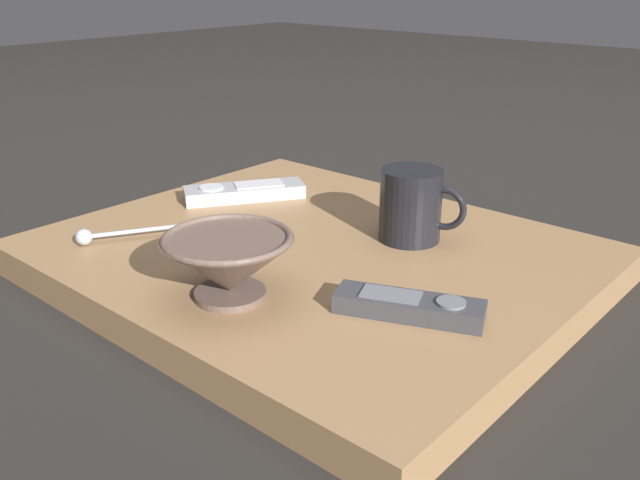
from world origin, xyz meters
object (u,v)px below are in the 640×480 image
Objects in this scene: tv_remote_near at (244,192)px; teaspoon at (101,235)px; cereal_bowl at (229,263)px; coffee_mug at (412,205)px; tv_remote_far at (409,306)px.

teaspoon is at bearing -91.39° from tv_remote_near.
coffee_mug reaches higher than cereal_bowl.
tv_remote_near is at bearing 88.61° from teaspoon.
coffee_mug is 0.22m from tv_remote_far.
teaspoon is 0.82× the size of tv_remote_far.
cereal_bowl is 1.27× the size of coffee_mug.
coffee_mug is at bearing 43.14° from teaspoon.
coffee_mug is at bearing 79.13° from cereal_bowl.
coffee_mug is 0.86× the size of teaspoon.
tv_remote_near is (-0.24, 0.25, -0.03)m from cereal_bowl.
cereal_bowl reaches higher than teaspoon.
cereal_bowl is 0.78× the size of tv_remote_near.
cereal_bowl is 1.09× the size of teaspoon.
teaspoon is 0.44m from tv_remote_far.
tv_remote_near is at bearing -174.22° from coffee_mug.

